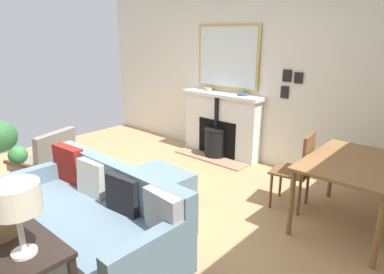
{
  "coord_description": "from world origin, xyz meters",
  "views": [
    {
      "loc": [
        2.05,
        2.81,
        1.92
      ],
      "look_at": [
        -0.58,
        0.5,
        0.84
      ],
      "focal_mm": 31.44,
      "sensor_mm": 36.0,
      "label": 1
    }
  ],
  "objects_px": {
    "fireplace": "(220,128)",
    "armchair_accent": "(48,158)",
    "mantel_bowl_far": "(243,94)",
    "dining_chair_near_fireplace": "(299,166)",
    "mantel_bowl_near": "(208,89)",
    "sofa": "(92,218)",
    "table_lamp_far_end": "(16,201)",
    "dining_table": "(355,169)",
    "ottoman": "(156,186)"
  },
  "relations": [
    {
      "from": "fireplace",
      "to": "armchair_accent",
      "type": "height_order",
      "value": "fireplace"
    },
    {
      "from": "mantel_bowl_far",
      "to": "dining_chair_near_fireplace",
      "type": "xyz_separation_m",
      "value": [
        0.88,
        1.35,
        -0.53
      ]
    },
    {
      "from": "fireplace",
      "to": "mantel_bowl_near",
      "type": "bearing_deg",
      "value": -98.12
    },
    {
      "from": "mantel_bowl_near",
      "to": "dining_chair_near_fireplace",
      "type": "distance_m",
      "value": 2.27
    },
    {
      "from": "mantel_bowl_near",
      "to": "armchair_accent",
      "type": "height_order",
      "value": "mantel_bowl_near"
    },
    {
      "from": "mantel_bowl_near",
      "to": "mantel_bowl_far",
      "type": "height_order",
      "value": "mantel_bowl_near"
    },
    {
      "from": "mantel_bowl_far",
      "to": "dining_chair_near_fireplace",
      "type": "distance_m",
      "value": 1.7
    },
    {
      "from": "sofa",
      "to": "table_lamp_far_end",
      "type": "distance_m",
      "value": 1.25
    },
    {
      "from": "mantel_bowl_far",
      "to": "sofa",
      "type": "relative_size",
      "value": 0.08
    },
    {
      "from": "fireplace",
      "to": "dining_table",
      "type": "distance_m",
      "value": 2.44
    },
    {
      "from": "fireplace",
      "to": "armchair_accent",
      "type": "distance_m",
      "value": 2.61
    },
    {
      "from": "fireplace",
      "to": "dining_table",
      "type": "bearing_deg",
      "value": 69.56
    },
    {
      "from": "ottoman",
      "to": "sofa",
      "type": "bearing_deg",
      "value": 13.13
    },
    {
      "from": "sofa",
      "to": "table_lamp_far_end",
      "type": "relative_size",
      "value": 4.43
    },
    {
      "from": "armchair_accent",
      "to": "dining_table",
      "type": "bearing_deg",
      "value": 117.2
    },
    {
      "from": "fireplace",
      "to": "mantel_bowl_near",
      "type": "relative_size",
      "value": 10.37
    },
    {
      "from": "sofa",
      "to": "mantel_bowl_near",
      "type": "bearing_deg",
      "value": -160.89
    },
    {
      "from": "fireplace",
      "to": "table_lamp_far_end",
      "type": "distance_m",
      "value": 3.91
    },
    {
      "from": "armchair_accent",
      "to": "table_lamp_far_end",
      "type": "height_order",
      "value": "table_lamp_far_end"
    },
    {
      "from": "armchair_accent",
      "to": "dining_table",
      "type": "relative_size",
      "value": 0.68
    },
    {
      "from": "fireplace",
      "to": "mantel_bowl_far",
      "type": "distance_m",
      "value": 0.69
    },
    {
      "from": "fireplace",
      "to": "mantel_bowl_near",
      "type": "height_order",
      "value": "mantel_bowl_near"
    },
    {
      "from": "table_lamp_far_end",
      "to": "mantel_bowl_near",
      "type": "bearing_deg",
      "value": -156.1
    },
    {
      "from": "ottoman",
      "to": "dining_table",
      "type": "relative_size",
      "value": 0.64
    },
    {
      "from": "mantel_bowl_near",
      "to": "ottoman",
      "type": "xyz_separation_m",
      "value": [
        1.89,
        0.77,
        -0.81
      ]
    },
    {
      "from": "mantel_bowl_near",
      "to": "mantel_bowl_far",
      "type": "xyz_separation_m",
      "value": [
        0.0,
        0.67,
        -0.01
      ]
    },
    {
      "from": "fireplace",
      "to": "dining_table",
      "type": "height_order",
      "value": "fireplace"
    },
    {
      "from": "mantel_bowl_far",
      "to": "ottoman",
      "type": "relative_size",
      "value": 0.2
    },
    {
      "from": "sofa",
      "to": "dining_chair_near_fireplace",
      "type": "height_order",
      "value": "dining_chair_near_fireplace"
    },
    {
      "from": "sofa",
      "to": "dining_chair_near_fireplace",
      "type": "relative_size",
      "value": 2.14
    },
    {
      "from": "dining_table",
      "to": "mantel_bowl_near",
      "type": "bearing_deg",
      "value": -109.06
    },
    {
      "from": "mantel_bowl_near",
      "to": "armchair_accent",
      "type": "relative_size",
      "value": 0.17
    },
    {
      "from": "sofa",
      "to": "table_lamp_far_end",
      "type": "height_order",
      "value": "table_lamp_far_end"
    },
    {
      "from": "fireplace",
      "to": "table_lamp_far_end",
      "type": "bearing_deg",
      "value": 20.02
    },
    {
      "from": "dining_table",
      "to": "table_lamp_far_end",
      "type": "bearing_deg",
      "value": -18.96
    },
    {
      "from": "mantel_bowl_far",
      "to": "sofa",
      "type": "distance_m",
      "value": 2.97
    },
    {
      "from": "sofa",
      "to": "table_lamp_far_end",
      "type": "xyz_separation_m",
      "value": [
        0.81,
        0.63,
        0.71
      ]
    },
    {
      "from": "ottoman",
      "to": "armchair_accent",
      "type": "distance_m",
      "value": 1.47
    },
    {
      "from": "fireplace",
      "to": "mantel_bowl_near",
      "type": "distance_m",
      "value": 0.67
    },
    {
      "from": "dining_chair_near_fireplace",
      "to": "dining_table",
      "type": "bearing_deg",
      "value": 88.84
    },
    {
      "from": "armchair_accent",
      "to": "table_lamp_far_end",
      "type": "bearing_deg",
      "value": 61.73
    },
    {
      "from": "mantel_bowl_near",
      "to": "armchair_accent",
      "type": "distance_m",
      "value": 2.64
    },
    {
      "from": "table_lamp_far_end",
      "to": "dining_table",
      "type": "xyz_separation_m",
      "value": [
        -2.78,
        0.96,
        -0.42
      ]
    },
    {
      "from": "mantel_bowl_near",
      "to": "table_lamp_far_end",
      "type": "bearing_deg",
      "value": 23.9
    },
    {
      "from": "mantel_bowl_near",
      "to": "sofa",
      "type": "height_order",
      "value": "mantel_bowl_near"
    },
    {
      "from": "dining_chair_near_fireplace",
      "to": "ottoman",
      "type": "bearing_deg",
      "value": -51.06
    },
    {
      "from": "dining_table",
      "to": "armchair_accent",
      "type": "bearing_deg",
      "value": -62.8
    },
    {
      "from": "ottoman",
      "to": "table_lamp_far_end",
      "type": "height_order",
      "value": "table_lamp_far_end"
    },
    {
      "from": "mantel_bowl_near",
      "to": "sofa",
      "type": "relative_size",
      "value": 0.07
    },
    {
      "from": "mantel_bowl_near",
      "to": "armchair_accent",
      "type": "bearing_deg",
      "value": -12.39
    }
  ]
}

